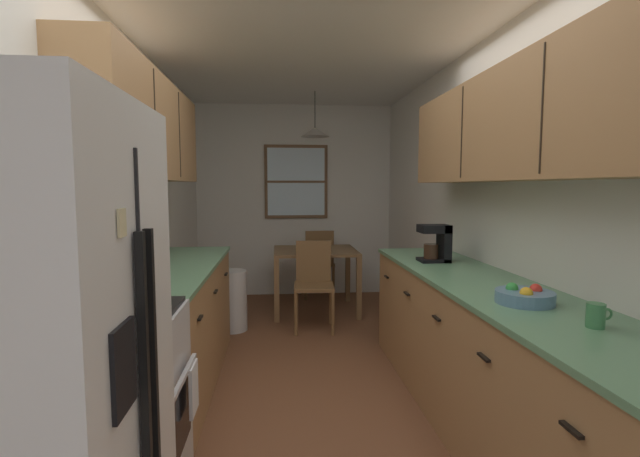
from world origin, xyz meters
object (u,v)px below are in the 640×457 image
object	(u,v)px
coffee_maker	(437,242)
dining_chair_near	(314,280)
fruit_bowl	(525,296)
microwave_over_range	(63,140)
dining_chair_far	(318,260)
trash_bin	(232,300)
refrigerator	(15,409)
storage_canister	(137,274)
mug_by_coffeemaker	(596,315)
stove_range	(105,414)
dining_table	(315,259)

from	to	relation	value
coffee_maker	dining_chair_near	bearing A→B (deg)	122.83
dining_chair_near	fruit_bowl	xyz separation A→B (m)	(0.83, -2.53, 0.44)
microwave_over_range	dining_chair_far	bearing A→B (deg)	70.12
dining_chair_far	trash_bin	xyz separation A→B (m)	(-1.00, -1.28, -0.19)
dining_chair_far	fruit_bowl	size ratio (longest dim) A/B	3.28
coffee_maker	microwave_over_range	bearing A→B (deg)	-147.67
coffee_maker	fruit_bowl	world-z (taller)	coffee_maker
refrigerator	storage_canister	distance (m)	1.26
mug_by_coffeemaker	stove_range	bearing A→B (deg)	171.33
refrigerator	coffee_maker	xyz separation A→B (m)	(1.93, 2.02, 0.19)
stove_range	dining_chair_far	xyz separation A→B (m)	(1.29, 3.88, 0.03)
stove_range	dining_table	world-z (taller)	stove_range
stove_range	storage_canister	bearing A→B (deg)	90.58
refrigerator	fruit_bowl	bearing A→B (deg)	22.25
fruit_bowl	stove_range	bearing A→B (deg)	-177.66
storage_canister	refrigerator	bearing A→B (deg)	-88.00
refrigerator	microwave_over_range	distance (m)	1.08
dining_chair_far	trash_bin	distance (m)	1.63
storage_canister	coffee_maker	world-z (taller)	coffee_maker
stove_range	storage_canister	size ratio (longest dim) A/B	6.23
refrigerator	dining_chair_far	size ratio (longest dim) A/B	1.90
storage_canister	mug_by_coffeemaker	size ratio (longest dim) A/B	1.63
stove_range	dining_table	size ratio (longest dim) A/B	1.15
stove_range	dining_chair_near	world-z (taller)	stove_range
dining_table	dining_chair_far	world-z (taller)	dining_chair_far
dining_chair_far	mug_by_coffeemaker	bearing A→B (deg)	-79.92
fruit_bowl	dining_table	bearing A→B (deg)	103.53
dining_chair_far	storage_canister	distance (m)	3.61
dining_table	trash_bin	distance (m)	1.15
stove_range	dining_chair_far	world-z (taller)	stove_range
stove_range	microwave_over_range	xyz separation A→B (m)	(-0.11, 0.00, 1.19)
microwave_over_range	fruit_bowl	world-z (taller)	microwave_over_range
stove_range	mug_by_coffeemaker	xyz separation A→B (m)	(2.04, -0.31, 0.48)
dining_chair_far	dining_table	bearing A→B (deg)	-98.49
refrigerator	storage_canister	size ratio (longest dim) A/B	9.67
coffee_maker	fruit_bowl	size ratio (longest dim) A/B	1.02
trash_bin	coffee_maker	bearing A→B (deg)	-37.68
trash_bin	microwave_over_range	bearing A→B (deg)	-98.90
dining_chair_near	coffee_maker	size ratio (longest dim) A/B	3.21
microwave_over_range	dining_chair_near	distance (m)	3.11
dining_chair_near	storage_canister	distance (m)	2.41
refrigerator	stove_range	world-z (taller)	refrigerator
dining_chair_near	storage_canister	bearing A→B (deg)	-118.77
refrigerator	stove_range	size ratio (longest dim) A/B	1.55
refrigerator	mug_by_coffeemaker	bearing A→B (deg)	11.17
stove_range	trash_bin	size ratio (longest dim) A/B	1.78
stove_range	fruit_bowl	bearing A→B (deg)	2.34
trash_bin	storage_canister	size ratio (longest dim) A/B	3.50
refrigerator	mug_by_coffeemaker	world-z (taller)	refrigerator
dining_chair_near	mug_by_coffeemaker	xyz separation A→B (m)	(0.91, -2.92, 0.45)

